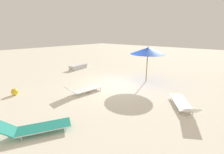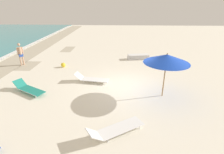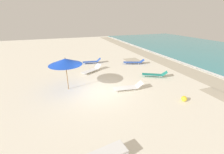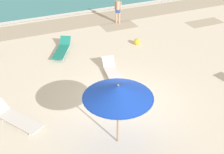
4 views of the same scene
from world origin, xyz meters
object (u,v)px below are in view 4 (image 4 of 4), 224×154
(sun_lounger_near_water_left, at_px, (16,118))
(beachgoer_wading_adult, at_px, (118,8))
(sun_lounger_near_water_right, at_px, (113,72))
(beach_ball, at_px, (137,42))
(beach_umbrella, at_px, (118,92))
(sun_lounger_beside_umbrella, at_px, (62,49))

(sun_lounger_near_water_left, xyz_separation_m, beachgoer_wading_adult, (7.67, 7.62, 0.79))
(sun_lounger_near_water_right, distance_m, beach_ball, 3.70)
(beach_umbrella, distance_m, beach_ball, 8.12)
(beach_umbrella, bearing_deg, beach_ball, 57.41)
(sun_lounger_near_water_right, xyz_separation_m, beachgoer_wading_adult, (3.01, 6.00, 0.79))
(beach_ball, bearing_deg, sun_lounger_near_water_right, -135.40)
(beach_umbrella, height_order, sun_lounger_near_water_right, beach_umbrella)
(sun_lounger_beside_umbrella, xyz_separation_m, sun_lounger_near_water_right, (1.50, -3.30, -0.00))
(sun_lounger_beside_umbrella, xyz_separation_m, beachgoer_wading_adult, (4.51, 2.71, 0.79))
(beachgoer_wading_adult, bearing_deg, beach_umbrella, -70.27)
(beach_umbrella, bearing_deg, sun_lounger_near_water_left, 141.22)
(sun_lounger_near_water_left, relative_size, sun_lounger_near_water_right, 1.03)
(beachgoer_wading_adult, xyz_separation_m, beach_ball, (-0.38, -3.41, -0.82))
(beach_umbrella, distance_m, sun_lounger_near_water_right, 4.75)
(sun_lounger_near_water_right, height_order, beachgoer_wading_adult, beachgoer_wading_adult)
(beach_umbrella, xyz_separation_m, sun_lounger_near_water_right, (1.62, 4.06, -1.86))
(sun_lounger_near_water_right, height_order, beach_ball, sun_lounger_near_water_right)
(beach_umbrella, distance_m, beachgoer_wading_adult, 11.13)
(beachgoer_wading_adult, bearing_deg, sun_lounger_beside_umbrella, -104.58)
(sun_lounger_beside_umbrella, distance_m, sun_lounger_near_water_left, 5.84)
(beachgoer_wading_adult, relative_size, beach_ball, 4.98)
(sun_lounger_beside_umbrella, bearing_deg, sun_lounger_near_water_right, -36.13)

